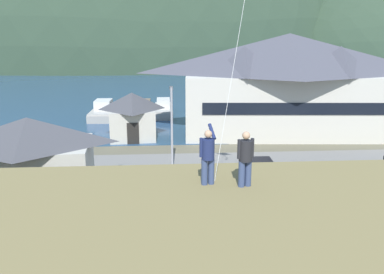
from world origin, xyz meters
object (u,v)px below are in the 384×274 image
(storage_shed_waterside, at_px, (132,115))
(parked_car_front_row_silver, at_px, (167,216))
(parked_car_mid_row_center, at_px, (269,212))
(parking_light_pole, at_px, (172,123))
(moored_boat_outer_mooring, at_px, (164,109))
(person_companion, at_px, (245,157))
(wharf_dock, at_px, (137,110))
(moored_boat_wharfside, at_px, (105,111))
(harbor_lodge, at_px, (288,81))
(storage_shed_near_lot, at_px, (31,163))
(parked_car_corner_spot, at_px, (362,208))
(parked_car_front_row_red, at_px, (135,182))
(parked_car_mid_row_far, at_px, (257,172))
(person_kite_flyer, at_px, (208,155))

(storage_shed_waterside, bearing_deg, parked_car_front_row_silver, -80.92)
(parked_car_mid_row_center, height_order, parking_light_pole, parking_light_pole)
(moored_boat_outer_mooring, relative_size, person_companion, 4.03)
(wharf_dock, xyz_separation_m, moored_boat_wharfside, (-3.72, -2.53, 0.37))
(harbor_lodge, height_order, storage_shed_near_lot, harbor_lodge)
(wharf_dock, xyz_separation_m, parked_car_corner_spot, (14.10, -32.65, 0.71))
(wharf_dock, xyz_separation_m, person_companion, (6.02, -40.62, 6.27))
(parked_car_front_row_red, distance_m, person_companion, 14.56)
(parked_car_mid_row_far, height_order, parked_car_front_row_red, same)
(wharf_dock, distance_m, parked_car_front_row_silver, 33.12)
(harbor_lodge, relative_size, storage_shed_waterside, 4.15)
(parked_car_front_row_silver, xyz_separation_m, person_companion, (2.38, -7.70, 5.55))
(wharf_dock, height_order, moored_boat_wharfside, moored_boat_wharfside)
(harbor_lodge, relative_size, moored_boat_wharfside, 2.60)
(moored_boat_wharfside, bearing_deg, parked_car_mid_row_center, -67.27)
(parked_car_corner_spot, xyz_separation_m, person_kite_flyer, (-9.19, -7.72, 5.57))
(wharf_dock, distance_m, moored_boat_outer_mooring, 4.06)
(parked_car_front_row_silver, height_order, person_kite_flyer, person_kite_flyer)
(moored_boat_outer_mooring, distance_m, parked_car_mid_row_far, 25.30)
(parked_car_mid_row_far, height_order, parked_car_mid_row_center, same)
(storage_shed_waterside, distance_m, parked_car_mid_row_center, 21.57)
(harbor_lodge, distance_m, parked_car_corner_spot, 21.07)
(storage_shed_near_lot, xyz_separation_m, parking_light_pole, (8.31, 5.85, 0.89))
(moored_boat_wharfside, bearing_deg, wharf_dock, 34.24)
(moored_boat_wharfside, bearing_deg, parked_car_front_row_silver, -76.39)
(storage_shed_waterside, height_order, parked_car_mid_row_far, storage_shed_waterside)
(storage_shed_near_lot, bearing_deg, parked_car_corner_spot, -10.82)
(harbor_lodge, relative_size, parked_car_front_row_red, 5.06)
(moored_boat_wharfside, relative_size, moored_boat_outer_mooring, 1.21)
(storage_shed_waterside, height_order, person_kite_flyer, person_kite_flyer)
(parked_car_front_row_red, bearing_deg, parked_car_front_row_silver, -68.44)
(storage_shed_waterside, height_order, parked_car_front_row_silver, storage_shed_waterside)
(parked_car_front_row_red, relative_size, parking_light_pole, 0.69)
(parked_car_mid_row_far, xyz_separation_m, parked_car_corner_spot, (4.33, -6.06, 0.00))
(wharf_dock, relative_size, person_kite_flyer, 7.20)
(parked_car_corner_spot, bearing_deg, storage_shed_near_lot, 169.18)
(harbor_lodge, height_order, parked_car_front_row_silver, harbor_lodge)
(parked_car_mid_row_center, bearing_deg, harbor_lodge, 71.57)
(wharf_dock, bearing_deg, parked_car_corner_spot, -66.65)
(parked_car_corner_spot, distance_m, person_kite_flyer, 13.23)
(parked_car_mid_row_center, bearing_deg, parked_car_mid_row_far, 82.87)
(person_kite_flyer, height_order, person_companion, person_kite_flyer)
(parking_light_pole, relative_size, person_companion, 3.62)
(moored_boat_outer_mooring, relative_size, person_kite_flyer, 3.78)
(person_companion, bearing_deg, parked_car_mid_row_center, 69.20)
(wharf_dock, bearing_deg, person_kite_flyer, -83.07)
(parked_car_front_row_red, height_order, person_companion, person_companion)
(storage_shed_waterside, height_order, parked_car_mid_row_center, storage_shed_waterside)
(parked_car_mid_row_center, bearing_deg, parked_car_front_row_silver, -179.12)
(parked_car_front_row_red, bearing_deg, wharf_dock, 93.39)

